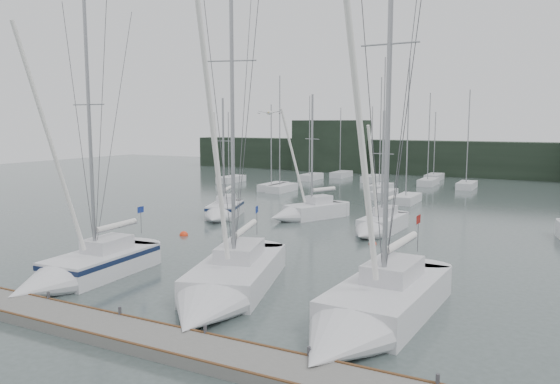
% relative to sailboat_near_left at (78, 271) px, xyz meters
% --- Properties ---
extents(ground, '(160.00, 160.00, 0.00)m').
position_rel_sailboat_near_left_xyz_m(ground, '(7.77, 0.92, -0.58)').
color(ground, '#414E4C').
rests_on(ground, ground).
extents(dock, '(24.00, 2.00, 0.40)m').
position_rel_sailboat_near_left_xyz_m(dock, '(7.77, -4.08, -0.38)').
color(dock, '#61615C').
rests_on(dock, ground).
extents(far_treeline, '(90.00, 4.00, 5.00)m').
position_rel_sailboat_near_left_xyz_m(far_treeline, '(7.77, 62.92, 1.92)').
color(far_treeline, black).
rests_on(far_treeline, ground).
extents(far_building_left, '(12.00, 3.00, 8.00)m').
position_rel_sailboat_near_left_xyz_m(far_building_left, '(-12.23, 60.92, 3.42)').
color(far_building_left, black).
rests_on(far_building_left, ground).
extents(mast_forest, '(54.54, 26.97, 14.17)m').
position_rel_sailboat_near_left_xyz_m(mast_forest, '(9.97, 42.34, -0.12)').
color(mast_forest, silver).
rests_on(mast_forest, ground).
extents(sailboat_near_left, '(3.28, 9.08, 14.49)m').
position_rel_sailboat_near_left_xyz_m(sailboat_near_left, '(0.00, 0.00, 0.00)').
color(sailboat_near_left, silver).
rests_on(sailboat_near_left, ground).
extents(sailboat_near_center, '(6.28, 11.50, 17.75)m').
position_rel_sailboat_near_left_xyz_m(sailboat_near_center, '(7.73, 0.97, -0.01)').
color(sailboat_near_center, silver).
rests_on(sailboat_near_center, ground).
extents(sailboat_near_right, '(3.78, 11.28, 18.01)m').
position_rel_sailboat_near_left_xyz_m(sailboat_near_right, '(14.41, 0.61, 0.05)').
color(sailboat_near_right, silver).
rests_on(sailboat_near_right, ground).
extents(sailboat_mid_a, '(4.36, 6.93, 10.36)m').
position_rel_sailboat_near_left_xyz_m(sailboat_mid_a, '(-3.77, 18.05, -0.04)').
color(sailboat_mid_a, silver).
rests_on(sailboat_mid_a, ground).
extents(sailboat_mid_b, '(4.99, 7.20, 10.65)m').
position_rel_sailboat_near_left_xyz_m(sailboat_mid_b, '(2.14, 20.76, -0.05)').
color(sailboat_mid_b, silver).
rests_on(sailboat_mid_b, ground).
extents(sailboat_mid_c, '(2.48, 7.05, 9.19)m').
position_rel_sailboat_near_left_xyz_m(sailboat_mid_c, '(9.21, 17.89, -0.07)').
color(sailboat_mid_c, silver).
rests_on(sailboat_mid_c, ground).
extents(buoy_a, '(0.56, 0.56, 0.56)m').
position_rel_sailboat_near_left_xyz_m(buoy_a, '(3.81, 10.60, -0.58)').
color(buoy_a, '#F43915').
rests_on(buoy_a, ground).
extents(buoy_b, '(0.49, 0.49, 0.49)m').
position_rel_sailboat_near_left_xyz_m(buoy_b, '(9.97, 14.74, -0.58)').
color(buoy_b, '#F43915').
rests_on(buoy_b, ground).
extents(buoy_c, '(0.60, 0.60, 0.60)m').
position_rel_sailboat_near_left_xyz_m(buoy_c, '(-2.38, 11.31, -0.58)').
color(buoy_c, '#F43915').
rests_on(buoy_c, ground).
extents(seagull, '(0.90, 0.44, 0.18)m').
position_rel_sailboat_near_left_xyz_m(seagull, '(9.62, 1.82, 7.55)').
color(seagull, silver).
rests_on(seagull, ground).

